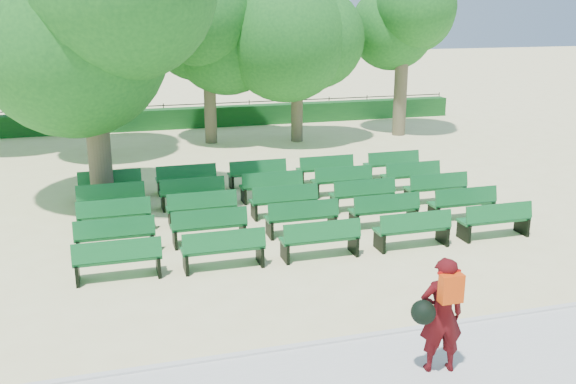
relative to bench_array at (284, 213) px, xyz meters
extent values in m
plane|color=beige|center=(-0.76, -0.45, -0.09)|extent=(120.00, 120.00, 0.00)
cube|color=silver|center=(-0.76, -7.85, -0.06)|extent=(30.00, 2.20, 0.06)
cube|color=silver|center=(-0.76, -6.70, -0.04)|extent=(30.00, 0.12, 0.10)
cube|color=#134C1B|center=(-0.76, 13.55, 0.36)|extent=(26.00, 0.70, 0.90)
cube|color=#105F29|center=(0.00, 0.01, 0.35)|extent=(1.79, 0.59, 0.06)
cube|color=#105F29|center=(0.00, -0.19, 0.59)|extent=(1.77, 0.23, 0.41)
cylinder|color=brown|center=(-4.60, 2.39, 1.74)|extent=(0.63, 0.63, 3.67)
ellipsoid|color=#1B651F|center=(-4.60, 2.39, 4.96)|extent=(5.03, 5.03, 4.53)
imported|color=#43090D|center=(0.18, -7.93, 0.88)|extent=(0.73, 0.54, 1.82)
cube|color=#DE3F0B|center=(0.18, -8.13, 1.40)|extent=(0.34, 0.17, 0.43)
sphere|color=black|center=(-0.16, -7.99, 1.00)|extent=(0.36, 0.36, 0.36)
camera|label=1|loc=(-4.41, -15.57, 5.30)|focal=40.00mm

